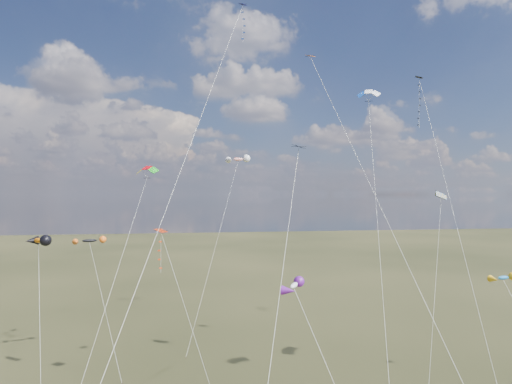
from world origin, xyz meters
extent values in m
cube|color=black|center=(20.06, 22.49, 32.43)|extent=(1.11, 1.12, 0.29)
cylinder|color=silver|center=(17.31, 11.22, 16.21)|extent=(5.54, 22.57, 32.44)
cube|color=#08084E|center=(-0.85, 21.35, 39.01)|extent=(1.03, 1.02, 0.27)
cylinder|color=silver|center=(-7.79, 5.29, 19.51)|extent=(13.91, 32.13, 39.03)
cube|color=black|center=(0.78, 4.61, 22.13)|extent=(1.10, 1.11, 0.27)
cylinder|color=silver|center=(-2.30, -1.68, 11.07)|extent=(6.20, 12.59, 22.14)
cube|color=#A52507|center=(-9.29, 19.10, 15.21)|extent=(1.43, 1.44, 0.34)
cylinder|color=silver|center=(-6.71, 15.59, 7.60)|extent=(5.20, 7.06, 15.22)
cube|color=orange|center=(4.95, 15.85, 32.16)|extent=(1.02, 1.01, 0.25)
cylinder|color=silver|center=(6.77, 2.28, 16.08)|extent=(3.67, 27.15, 32.17)
cylinder|color=silver|center=(8.19, 7.52, 14.73)|extent=(7.41, 21.09, 29.47)
cylinder|color=silver|center=(16.27, 13.03, 9.47)|extent=(6.63, 8.51, 18.96)
cylinder|color=silver|center=(-13.34, 13.41, 10.67)|extent=(5.49, 10.77, 21.36)
ellipsoid|color=black|center=(-17.93, 29.68, 13.32)|extent=(3.47, 1.97, 0.89)
cylinder|color=silver|center=(-15.49, 24.87, 6.66)|extent=(4.90, 9.66, 13.33)
cube|color=#332316|center=(-13.06, 20.05, 0.06)|extent=(0.10, 0.10, 0.12)
ellipsoid|color=#CF6705|center=(-19.58, 15.60, 14.75)|extent=(2.60, 2.68, 1.05)
cylinder|color=silver|center=(-18.08, 10.82, 7.38)|extent=(3.02, 9.59, 14.77)
ellipsoid|color=white|center=(-0.25, 1.95, 12.89)|extent=(1.99, 2.73, 0.72)
ellipsoid|color=red|center=(1.81, 45.58, 24.40)|extent=(3.38, 2.05, 1.48)
cylinder|color=silver|center=(-2.48, 35.94, 12.20)|extent=(8.60, 19.30, 24.42)
cube|color=#332316|center=(-6.76, 26.30, 0.06)|extent=(0.10, 0.10, 0.12)
ellipsoid|color=#196FB7|center=(20.31, 8.92, 11.51)|extent=(2.30, 1.01, 0.80)
camera|label=1|loc=(-7.60, -26.58, 18.73)|focal=32.00mm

